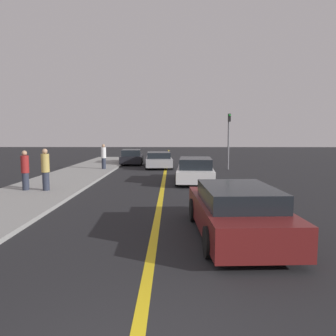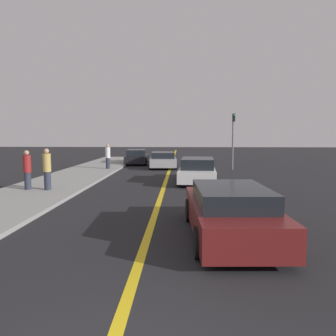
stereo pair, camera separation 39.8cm
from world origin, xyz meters
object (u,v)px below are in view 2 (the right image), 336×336
object	(u,v)px
pedestrian_near_curb	(47,169)
pedestrian_far_standing	(108,156)
car_ahead_center	(197,170)
car_far_distant	(163,160)
traffic_light	(233,135)
car_near_right_lane	(230,212)
pedestrian_mid_group	(27,170)
car_parked_left_lot	(137,157)

from	to	relation	value
pedestrian_near_curb	pedestrian_far_standing	xyz separation A→B (m)	(0.68, 8.67, -0.04)
car_ahead_center	pedestrian_far_standing	xyz separation A→B (m)	(-5.93, 5.30, 0.36)
car_ahead_center	car_far_distant	bearing A→B (deg)	109.86
traffic_light	car_near_right_lane	bearing A→B (deg)	-99.03
car_ahead_center	car_far_distant	xyz separation A→B (m)	(-2.21, 7.43, -0.04)
pedestrian_mid_group	pedestrian_far_standing	size ratio (longest dim) A/B	1.00
car_ahead_center	pedestrian_near_curb	size ratio (longest dim) A/B	2.61
car_parked_left_lot	pedestrian_far_standing	bearing A→B (deg)	-108.04
car_far_distant	traffic_light	distance (m)	5.48
pedestrian_far_standing	pedestrian_near_curb	bearing A→B (deg)	-94.50
traffic_light	pedestrian_far_standing	bearing A→B (deg)	-174.24
car_ahead_center	pedestrian_mid_group	distance (m)	8.22
car_near_right_lane	car_far_distant	xyz separation A→B (m)	(-2.56, 16.63, -0.05)
pedestrian_near_curb	traffic_light	bearing A→B (deg)	45.41
car_ahead_center	traffic_light	xyz separation A→B (m)	(2.80, 6.18, 1.80)
car_far_distant	pedestrian_near_curb	xyz separation A→B (m)	(-4.41, -10.79, 0.44)
car_far_distant	traffic_light	bearing A→B (deg)	-17.11
car_parked_left_lot	pedestrian_near_curb	xyz separation A→B (m)	(-2.02, -13.62, 0.44)
car_near_right_lane	car_ahead_center	world-z (taller)	car_near_right_lane
car_parked_left_lot	traffic_light	distance (m)	8.64
pedestrian_far_standing	car_parked_left_lot	bearing A→B (deg)	74.87
pedestrian_far_standing	traffic_light	world-z (taller)	traffic_light
car_near_right_lane	pedestrian_mid_group	xyz separation A→B (m)	(-7.87, 5.89, 0.35)
car_parked_left_lot	traffic_light	bearing A→B (deg)	-31.76
pedestrian_mid_group	car_ahead_center	bearing A→B (deg)	23.74
car_far_distant	car_parked_left_lot	world-z (taller)	car_parked_left_lot
traffic_light	car_ahead_center	bearing A→B (deg)	-114.36
car_near_right_lane	car_ahead_center	distance (m)	9.20
car_parked_left_lot	traffic_light	size ratio (longest dim) A/B	1.08
car_near_right_lane	pedestrian_mid_group	size ratio (longest dim) A/B	2.76
car_ahead_center	pedestrian_mid_group	xyz separation A→B (m)	(-7.51, -3.30, 0.36)
car_parked_left_lot	pedestrian_mid_group	size ratio (longest dim) A/B	2.51
car_near_right_lane	traffic_light	world-z (taller)	traffic_light
pedestrian_mid_group	pedestrian_far_standing	world-z (taller)	same
car_near_right_lane	pedestrian_mid_group	bearing A→B (deg)	140.53
car_parked_left_lot	traffic_light	world-z (taller)	traffic_light
car_parked_left_lot	car_far_distant	bearing A→B (deg)	-52.76
car_ahead_center	car_parked_left_lot	distance (m)	11.24
traffic_light	car_far_distant	bearing A→B (deg)	166.05
car_far_distant	pedestrian_far_standing	xyz separation A→B (m)	(-3.72, -2.12, 0.40)
pedestrian_mid_group	pedestrian_far_standing	xyz separation A→B (m)	(1.58, 8.61, -0.00)
pedestrian_mid_group	traffic_light	world-z (taller)	traffic_light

